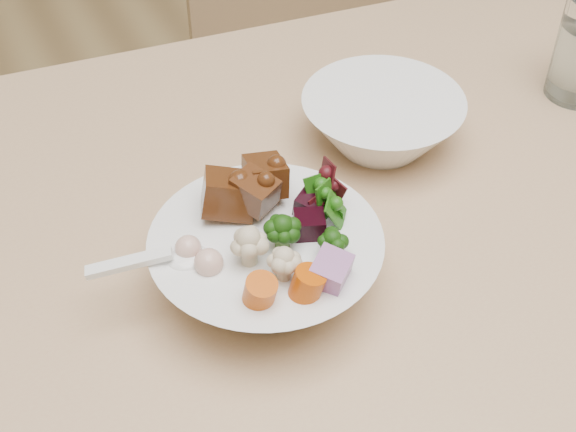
% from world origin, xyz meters
% --- Properties ---
extents(chair_far, '(0.42, 0.42, 0.80)m').
position_xyz_m(chair_far, '(0.17, 0.76, 0.45)').
color(chair_far, tan).
rests_on(chair_far, ground).
extents(food_bowl, '(0.19, 0.19, 0.10)m').
position_xyz_m(food_bowl, '(-0.18, 0.17, 0.73)').
color(food_bowl, white).
rests_on(food_bowl, dining_table).
extents(soup_spoon, '(0.10, 0.04, 0.02)m').
position_xyz_m(soup_spoon, '(-0.25, 0.18, 0.75)').
color(soup_spoon, white).
rests_on(soup_spoon, food_bowl).
extents(side_bowl, '(0.16, 0.16, 0.05)m').
position_xyz_m(side_bowl, '(0.01, 0.30, 0.72)').
color(side_bowl, white).
rests_on(side_bowl, dining_table).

